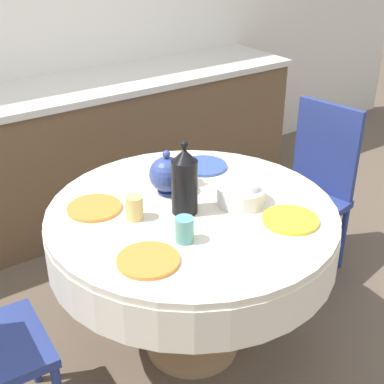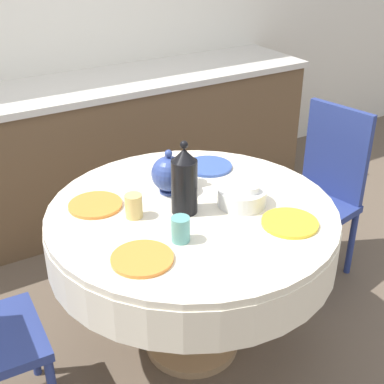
# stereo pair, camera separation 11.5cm
# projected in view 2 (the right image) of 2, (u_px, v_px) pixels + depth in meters

# --- Properties ---
(ground_plane) EXTENTS (12.00, 12.00, 0.00)m
(ground_plane) POSITION_uv_depth(u_px,v_px,m) (192.00, 344.00, 2.58)
(ground_plane) COLOR brown
(wall_back) EXTENTS (7.00, 0.05, 2.60)m
(wall_back) POSITION_uv_depth(u_px,v_px,m) (45.00, 11.00, 3.30)
(wall_back) COLOR silver
(wall_back) RESTS_ON ground_plane
(kitchen_counter) EXTENTS (3.24, 0.64, 0.91)m
(kitchen_counter) POSITION_uv_depth(u_px,v_px,m) (78.00, 154.00, 3.44)
(kitchen_counter) COLOR brown
(kitchen_counter) RESTS_ON ground_plane
(dining_table) EXTENTS (1.23, 1.23, 0.76)m
(dining_table) POSITION_uv_depth(u_px,v_px,m) (192.00, 235.00, 2.29)
(dining_table) COLOR tan
(dining_table) RESTS_ON ground_plane
(chair_left) EXTENTS (0.47, 0.47, 0.96)m
(chair_left) POSITION_uv_depth(u_px,v_px,m) (322.00, 188.00, 2.91)
(chair_left) COLOR navy
(chair_left) RESTS_ON ground_plane
(plate_near_left) EXTENTS (0.23, 0.23, 0.01)m
(plate_near_left) POSITION_uv_depth(u_px,v_px,m) (142.00, 259.00, 1.90)
(plate_near_left) COLOR orange
(plate_near_left) RESTS_ON dining_table
(cup_near_left) EXTENTS (0.07, 0.07, 0.10)m
(cup_near_left) POSITION_uv_depth(u_px,v_px,m) (181.00, 229.00, 1.99)
(cup_near_left) COLOR #5BA39E
(cup_near_left) RESTS_ON dining_table
(plate_near_right) EXTENTS (0.23, 0.23, 0.01)m
(plate_near_right) POSITION_uv_depth(u_px,v_px,m) (290.00, 223.00, 2.12)
(plate_near_right) COLOR yellow
(plate_near_right) RESTS_ON dining_table
(cup_near_right) EXTENTS (0.07, 0.07, 0.10)m
(cup_near_right) POSITION_uv_depth(u_px,v_px,m) (250.00, 196.00, 2.22)
(cup_near_right) COLOR white
(cup_near_right) RESTS_ON dining_table
(plate_far_left) EXTENTS (0.23, 0.23, 0.01)m
(plate_far_left) POSITION_uv_depth(u_px,v_px,m) (95.00, 205.00, 2.24)
(plate_far_left) COLOR orange
(plate_far_left) RESTS_ON dining_table
(cup_far_left) EXTENTS (0.07, 0.07, 0.10)m
(cup_far_left) POSITION_uv_depth(u_px,v_px,m) (134.00, 206.00, 2.15)
(cup_far_left) COLOR #DBB766
(cup_far_left) RESTS_ON dining_table
(plate_far_right) EXTENTS (0.23, 0.23, 0.01)m
(plate_far_right) POSITION_uv_depth(u_px,v_px,m) (208.00, 166.00, 2.58)
(plate_far_right) COLOR #3856AD
(plate_far_right) RESTS_ON dining_table
(cup_far_right) EXTENTS (0.07, 0.07, 0.10)m
(cup_far_right) POSITION_uv_depth(u_px,v_px,m) (186.00, 173.00, 2.42)
(cup_far_right) COLOR white
(cup_far_right) RESTS_ON dining_table
(coffee_carafe) EXTENTS (0.11, 0.11, 0.31)m
(coffee_carafe) POSITION_uv_depth(u_px,v_px,m) (185.00, 182.00, 2.14)
(coffee_carafe) COLOR black
(coffee_carafe) RESTS_ON dining_table
(teapot) EXTENTS (0.21, 0.16, 0.20)m
(teapot) POSITION_uv_depth(u_px,v_px,m) (169.00, 174.00, 2.32)
(teapot) COLOR #33478E
(teapot) RESTS_ON dining_table
(fruit_bowl) EXTENTS (0.21, 0.21, 0.07)m
(fruit_bowl) POSITION_uv_depth(u_px,v_px,m) (242.00, 197.00, 2.25)
(fruit_bowl) COLOR silver
(fruit_bowl) RESTS_ON dining_table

